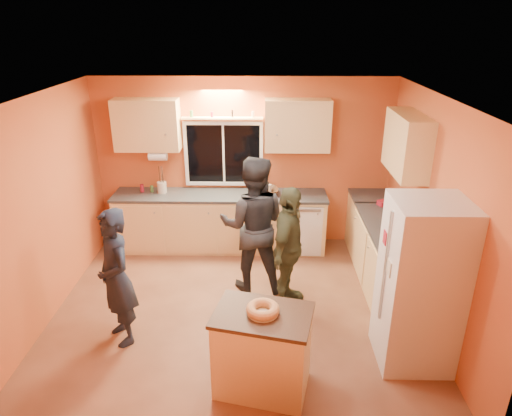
{
  "coord_description": "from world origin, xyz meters",
  "views": [
    {
      "loc": [
        0.31,
        -4.74,
        3.38
      ],
      "look_at": [
        0.22,
        0.4,
        1.22
      ],
      "focal_mm": 32.0,
      "sensor_mm": 36.0,
      "label": 1
    }
  ],
  "objects_px": {
    "refrigerator": "(420,285)",
    "person_left": "(116,278)",
    "island": "(263,351)",
    "person_right": "(288,249)",
    "person_center": "(253,225)"
  },
  "relations": [
    {
      "from": "person_left",
      "to": "person_right",
      "type": "relative_size",
      "value": 1.0
    },
    {
      "from": "person_left",
      "to": "person_center",
      "type": "height_order",
      "value": "person_center"
    },
    {
      "from": "island",
      "to": "person_right",
      "type": "distance_m",
      "value": 1.5
    },
    {
      "from": "island",
      "to": "person_center",
      "type": "height_order",
      "value": "person_center"
    },
    {
      "from": "person_center",
      "to": "person_right",
      "type": "xyz_separation_m",
      "value": [
        0.44,
        -0.4,
        -0.13
      ]
    },
    {
      "from": "person_right",
      "to": "person_left",
      "type": "bearing_deg",
      "value": 128.75
    },
    {
      "from": "refrigerator",
      "to": "person_left",
      "type": "bearing_deg",
      "value": 175.29
    },
    {
      "from": "refrigerator",
      "to": "person_left",
      "type": "relative_size",
      "value": 1.14
    },
    {
      "from": "refrigerator",
      "to": "person_right",
      "type": "distance_m",
      "value": 1.6
    },
    {
      "from": "refrigerator",
      "to": "island",
      "type": "height_order",
      "value": "refrigerator"
    },
    {
      "from": "island",
      "to": "refrigerator",
      "type": "bearing_deg",
      "value": 29.14
    },
    {
      "from": "person_left",
      "to": "person_right",
      "type": "bearing_deg",
      "value": 74.69
    },
    {
      "from": "refrigerator",
      "to": "person_right",
      "type": "height_order",
      "value": "refrigerator"
    },
    {
      "from": "island",
      "to": "person_right",
      "type": "height_order",
      "value": "person_right"
    },
    {
      "from": "person_left",
      "to": "refrigerator",
      "type": "bearing_deg",
      "value": 49.3
    }
  ]
}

